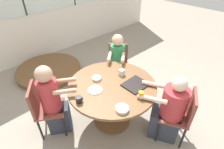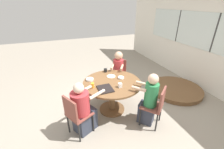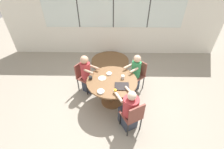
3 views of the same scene
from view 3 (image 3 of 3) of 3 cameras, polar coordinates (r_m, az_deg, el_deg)
The scene contains 17 objects.
ground_plane at distance 4.29m, azimuth -0.00°, elevation -10.10°, with size 16.00×16.00×0.00m, color gray.
wall_back_with_windows at distance 6.04m, azimuth 0.51°, elevation 20.34°, with size 8.40×0.08×2.80m.
dining_table at distance 3.87m, azimuth -0.00°, elevation -4.09°, with size 1.28×1.28×0.76m.
chair_for_woman_green_shirt at distance 4.49m, azimuth 10.07°, elevation 0.71°, with size 0.56×0.56×0.88m.
chair_for_man_blue_shirt at distance 4.43m, azimuth -11.04°, elevation 0.05°, with size 0.55×0.55×0.88m.
chair_for_man_teal_shirt at distance 3.33m, azimuth 8.20°, elevation -15.16°, with size 0.54×0.54×0.88m.
person_woman_green_shirt at distance 4.38m, azimuth 8.67°, elevation 0.06°, with size 0.53×0.51×1.16m.
person_man_blue_shirt at distance 4.32m, azimuth -9.51°, elevation -0.37°, with size 0.56×0.49×1.18m.
person_man_teal_shirt at distance 3.45m, azimuth 6.53°, elevation -13.67°, with size 0.58×0.70×1.09m.
food_tray_dark at distance 3.58m, azimuth 3.77°, elevation -4.49°, with size 0.34×0.29×0.02m.
coffee_mug at distance 3.81m, azimuth -8.19°, elevation -1.27°, with size 0.09×0.08×0.08m.
juice_glass at distance 3.39m, azimuth 1.28°, elevation -6.40°, with size 0.07×0.07×0.10m.
milk_carton_small at distance 3.80m, azimuth 4.15°, elevation -0.98°, with size 0.07×0.07×0.09m.
bowl_white_shallow at distance 3.44m, azimuth -4.30°, elevation -6.49°, with size 0.16×0.16×0.04m.
bowl_cereal at distance 3.95m, azimuth -1.10°, elevation 0.32°, with size 0.14×0.14×0.04m.
plate_tortillas at distance 3.83m, azimuth -3.78°, elevation -1.39°, with size 0.20×0.20×0.01m.
folded_table_stack at distance 5.83m, azimuth -0.74°, elevation 5.03°, with size 1.44×1.44×0.12m.
Camera 3 is at (0.05, -2.92, 3.13)m, focal length 24.00 mm.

